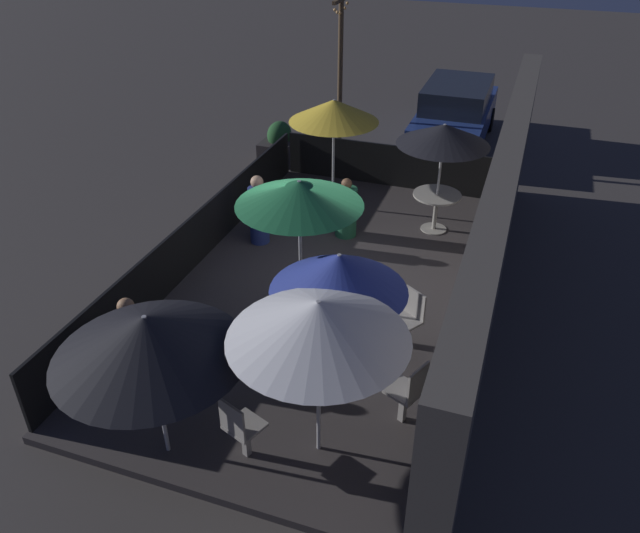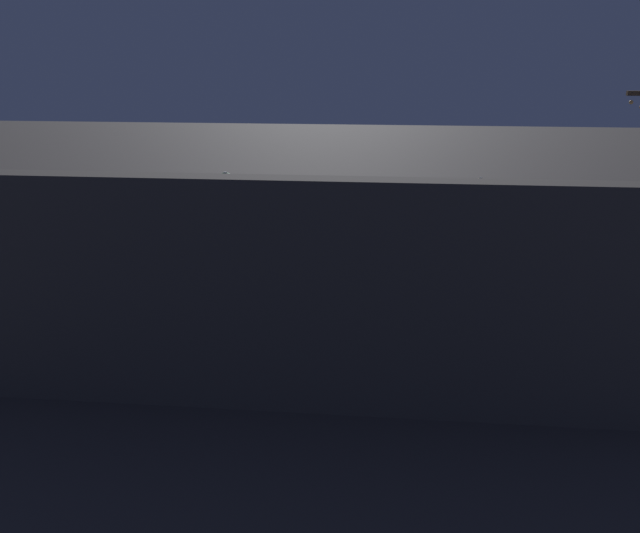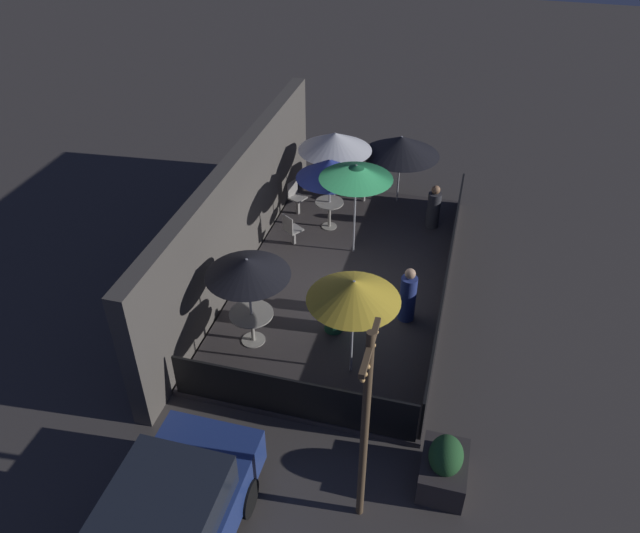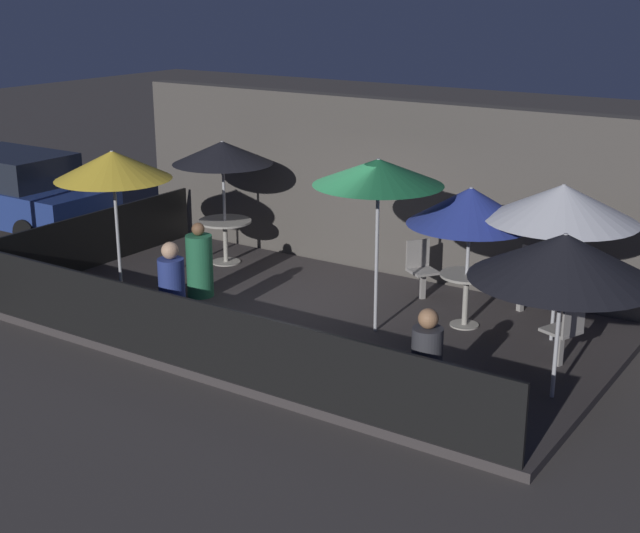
{
  "view_description": "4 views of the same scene",
  "coord_description": "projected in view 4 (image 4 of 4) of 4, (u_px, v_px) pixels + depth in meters",
  "views": [
    {
      "loc": [
        8.34,
        2.87,
        6.02
      ],
      "look_at": [
        0.79,
        0.22,
        1.03
      ],
      "focal_mm": 35.0,
      "sensor_mm": 36.0,
      "label": 1
    },
    {
      "loc": [
        -1.28,
        9.71,
        4.41
      ],
      "look_at": [
        -0.36,
        0.34,
        1.13
      ],
      "focal_mm": 35.0,
      "sensor_mm": 36.0,
      "label": 2
    },
    {
      "loc": [
        -11.75,
        -2.51,
        9.31
      ],
      "look_at": [
        -1.06,
        0.35,
        1.16
      ],
      "focal_mm": 35.0,
      "sensor_mm": 36.0,
      "label": 3
    },
    {
      "loc": [
        7.03,
        -10.11,
        4.79
      ],
      "look_at": [
        0.47,
        -0.28,
        1.03
      ],
      "focal_mm": 50.0,
      "sensor_mm": 36.0,
      "label": 4
    }
  ],
  "objects": [
    {
      "name": "patron_1",
      "position": [
        200.0,
        264.0,
        13.83
      ],
      "size": [
        0.53,
        0.53,
        1.18
      ],
      "rotation": [
        0.0,
        0.0,
        3.49
      ],
      "color": "#236642",
      "rests_on": "patio_deck"
    },
    {
      "name": "patio_chair_0",
      "position": [
        421.0,
        267.0,
        13.77
      ],
      "size": [
        0.55,
        0.55,
        0.9
      ],
      "rotation": [
        0.0,
        0.0,
        -0.59
      ],
      "color": "gray",
      "rests_on": "patio_deck"
    },
    {
      "name": "dining_table_0",
      "position": [
        225.0,
        229.0,
        15.47
      ],
      "size": [
        0.92,
        0.92,
        0.76
      ],
      "color": "#9E998E",
      "rests_on": "patio_deck"
    },
    {
      "name": "patio_umbrella_3",
      "position": [
        563.0,
        203.0,
        11.66
      ],
      "size": [
        2.02,
        2.02,
        2.18
      ],
      "color": "#B2B2B7",
      "rests_on": "patio_deck"
    },
    {
      "name": "fence_side_left",
      "position": [
        95.0,
        239.0,
        15.33
      ],
      "size": [
        0.05,
        4.66,
        0.95
      ],
      "color": "black",
      "rests_on": "patio_deck"
    },
    {
      "name": "patio_umbrella_2",
      "position": [
        113.0,
        165.0,
        13.45
      ],
      "size": [
        1.78,
        1.78,
        2.28
      ],
      "color": "#B2B2B7",
      "rests_on": "patio_deck"
    },
    {
      "name": "fence_front",
      "position": [
        195.0,
        336.0,
        11.12
      ],
      "size": [
        8.66,
        0.05,
        0.95
      ],
      "color": "black",
      "rests_on": "patio_deck"
    },
    {
      "name": "building_wall",
      "position": [
        394.0,
        190.0,
        14.84
      ],
      "size": [
        10.46,
        0.36,
        3.02
      ],
      "color": "#4C4742",
      "rests_on": "ground_plane"
    },
    {
      "name": "patio_chair_2",
      "position": [
        565.0,
        330.0,
        11.22
      ],
      "size": [
        0.52,
        0.52,
        0.94
      ],
      "rotation": [
        0.0,
        0.0,
        2.77
      ],
      "color": "gray",
      "rests_on": "patio_deck"
    },
    {
      "name": "patron_2",
      "position": [
        172.0,
        294.0,
        12.23
      ],
      "size": [
        0.51,
        0.51,
        1.35
      ],
      "rotation": [
        0.0,
        0.0,
        2.51
      ],
      "color": "navy",
      "rests_on": "patio_deck"
    },
    {
      "name": "patron_0",
      "position": [
        426.0,
        365.0,
        10.07
      ],
      "size": [
        0.44,
        0.44,
        1.24
      ],
      "rotation": [
        0.0,
        0.0,
        5.99
      ],
      "color": "#333338",
      "rests_on": "patio_deck"
    },
    {
      "name": "patio_umbrella_0",
      "position": [
        222.0,
        153.0,
        15.07
      ],
      "size": [
        1.72,
        1.72,
        2.14
      ],
      "color": "#B2B2B7",
      "rests_on": "patio_deck"
    },
    {
      "name": "patio_umbrella_5",
      "position": [
        564.0,
        257.0,
        10.03
      ],
      "size": [
        2.15,
        2.15,
        2.01
      ],
      "color": "#B2B2B7",
      "rests_on": "patio_deck"
    },
    {
      "name": "parked_car_0",
      "position": [
        12.0,
        191.0,
        17.78
      ],
      "size": [
        4.44,
        1.81,
        1.62
      ],
      "rotation": [
        0.0,
        0.0,
        0.0
      ],
      "color": "navy",
      "rests_on": "ground_plane"
    },
    {
      "name": "ground_plane",
      "position": [
        304.0,
        323.0,
        13.19
      ],
      "size": [
        60.0,
        60.0,
        0.0
      ],
      "primitive_type": "plane",
      "color": "#423D3A"
    },
    {
      "name": "patio_umbrella_4",
      "position": [
        378.0,
        172.0,
        11.89
      ],
      "size": [
        1.78,
        1.78,
        2.46
      ],
      "color": "#B2B2B7",
      "rests_on": "patio_deck"
    },
    {
      "name": "dining_table_1",
      "position": [
        466.0,
        285.0,
        12.58
      ],
      "size": [
        0.76,
        0.76,
        0.78
      ],
      "color": "#9E998E",
      "rests_on": "patio_deck"
    },
    {
      "name": "patio_umbrella_1",
      "position": [
        470.0,
        206.0,
        12.23
      ],
      "size": [
        1.76,
        1.76,
        2.02
      ],
      "color": "#B2B2B7",
      "rests_on": "patio_deck"
    },
    {
      "name": "patio_chair_1",
      "position": [
        525.0,
        276.0,
        13.21
      ],
      "size": [
        0.53,
        0.53,
        0.96
      ],
      "rotation": [
        0.0,
        0.0,
        -1.98
      ],
      "color": "gray",
      "rests_on": "patio_deck"
    },
    {
      "name": "patio_deck",
      "position": [
        304.0,
        319.0,
        13.17
      ],
      "size": [
        8.86,
        4.86,
        0.12
      ],
      "color": "#383333",
      "rests_on": "ground_plane"
    }
  ]
}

